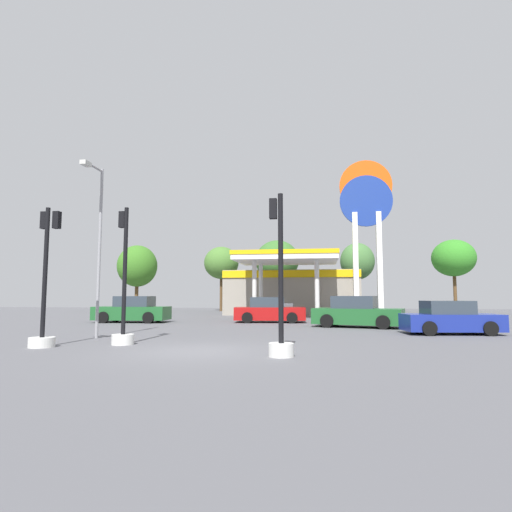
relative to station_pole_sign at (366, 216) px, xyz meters
The scene contains 16 objects.
ground_plane 24.69m from the station_pole_sign, 108.56° to the right, with size 90.00×90.00×0.00m, color #56565B.
gas_station 9.13m from the station_pole_sign, 153.50° to the left, with size 11.50×12.77×4.83m.
station_pole_sign is the anchor object (origin of this frame).
car_0 16.92m from the station_pole_sign, 83.45° to the right, with size 4.15×2.18×1.43m.
car_1 13.79m from the station_pole_sign, 99.15° to the right, with size 4.90×3.10×1.63m.
car_2 12.96m from the station_pole_sign, 130.46° to the right, with size 4.52×2.32×1.56m.
car_3 19.45m from the station_pole_sign, 148.70° to the right, with size 4.63×2.27×1.62m.
traffic_signal_0 24.26m from the station_pole_sign, 116.48° to the right, with size 0.73×0.73×4.67m.
traffic_signal_1 26.12m from the station_pole_sign, 119.83° to the right, with size 0.80×0.80×4.51m.
traffic_signal_2 24.37m from the station_pole_sign, 101.99° to the right, with size 0.68×0.70×4.46m.
tree_0 26.62m from the station_pole_sign, 156.35° to the left, with size 4.45×4.45×7.38m.
tree_1 18.29m from the station_pole_sign, 143.36° to the left, with size 3.79×3.79×7.07m.
tree_2 13.63m from the station_pole_sign, 128.30° to the left, with size 4.67×4.67×7.61m.
tree_3 11.10m from the station_pole_sign, 89.23° to the left, with size 3.56×3.56×7.20m.
tree_4 14.75m from the station_pole_sign, 48.00° to the left, with size 4.26×4.26×7.37m.
corner_streetlamp 23.20m from the station_pole_sign, 122.74° to the right, with size 0.24×1.48×6.70m.
Camera 1 is at (3.64, -12.26, 1.62)m, focal length 29.55 mm.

